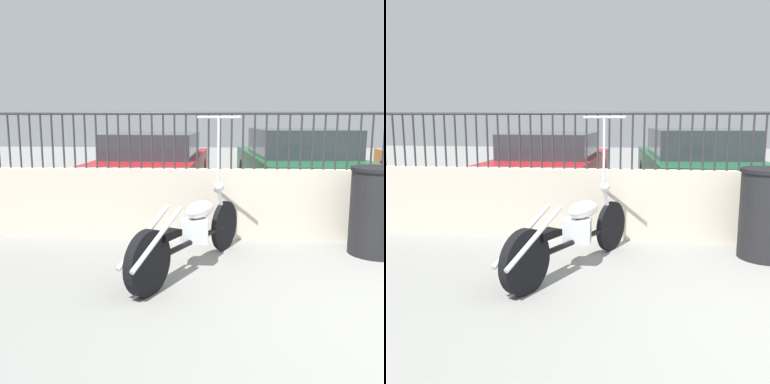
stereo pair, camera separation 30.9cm
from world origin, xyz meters
TOP-DOWN VIEW (x-y plane):
  - low_wall at (0.00, 2.32)m, footprint 9.42×0.18m
  - fence_railing at (0.00, 2.32)m, footprint 9.42×0.04m
  - motorcycle_black at (-1.81, 1.06)m, footprint 1.07×1.96m
  - trash_bin at (0.27, 1.74)m, footprint 0.62×0.62m
  - car_red at (-2.74, 5.26)m, footprint 1.91×4.42m
  - car_green at (-0.08, 4.93)m, footprint 1.97×4.59m

SIDE VIEW (x-z plane):
  - motorcycle_black at x=-1.81m, z-range -0.39..1.17m
  - low_wall at x=0.00m, z-range 0.00..0.89m
  - trash_bin at x=0.27m, z-range 0.00..0.99m
  - car_red at x=-2.74m, z-range 0.02..1.26m
  - car_green at x=-0.08m, z-range 0.01..1.35m
  - fence_railing at x=0.00m, z-range 0.99..1.70m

